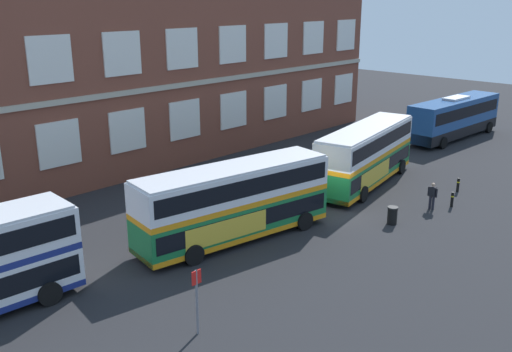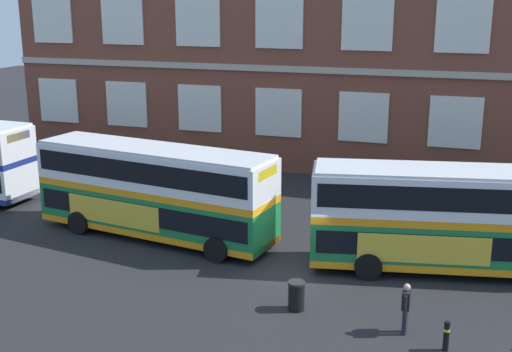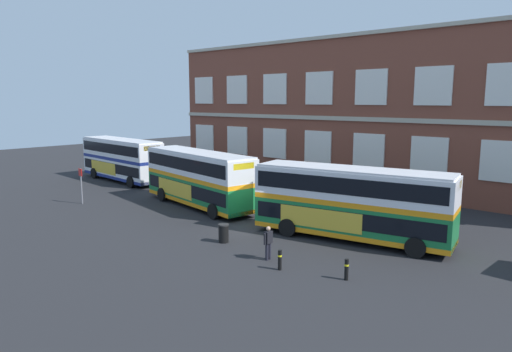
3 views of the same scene
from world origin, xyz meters
The scene contains 10 objects.
ground_plane centered at (0.00, 2.00, 0.00)m, with size 120.00×120.00×0.00m, color #232326.
brick_terminal_building centered at (0.19, 17.98, 6.48)m, with size 45.48×8.19×13.26m.
double_decker_near centered at (-20.70, 3.75, 2.15)m, with size 11.13×3.35×4.07m.
double_decker_middle centered at (-6.84, 1.47, 2.15)m, with size 11.27×4.27×4.07m.
double_decker_far centered at (5.82, 1.66, 2.15)m, with size 11.29×4.60×4.07m.
waiting_passenger centered at (4.57, -4.00, 0.93)m, with size 0.25×0.63×1.70m.
bus_stand_flag centered at (-14.06, -3.91, 1.64)m, with size 0.44×0.10×2.70m.
station_litter_bin centered at (0.88, -3.48, 0.52)m, with size 0.60×0.60×1.03m.
safety_bollard_west centered at (8.80, -3.70, 0.49)m, with size 0.19×0.19×0.95m.
safety_bollard_east centered at (5.86, -4.69, 0.49)m, with size 0.19×0.19×0.95m.
Camera 3 is at (18.73, -20.69, 7.79)m, focal length 32.53 mm.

